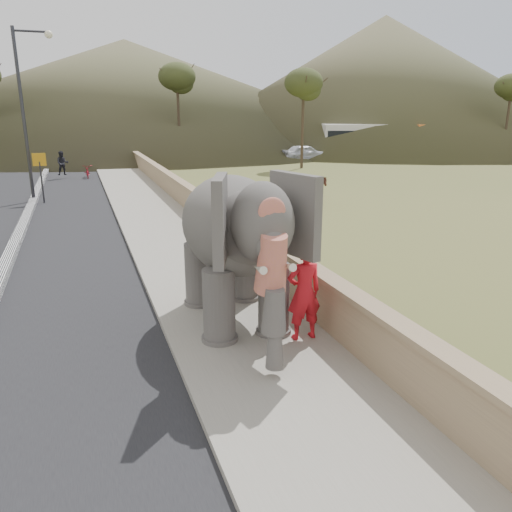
{
  "coord_description": "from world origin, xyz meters",
  "views": [
    {
      "loc": [
        -2.82,
        -7.79,
        4.34
      ],
      "look_at": [
        0.2,
        0.71,
        1.7
      ],
      "focal_mm": 35.0,
      "sensor_mm": 36.0,
      "label": 1
    }
  ],
  "objects": [
    {
      "name": "cow",
      "position": [
        7.48,
        13.61,
        0.69
      ],
      "size": [
        1.79,
        1.44,
        1.38
      ],
      "primitive_type": "imported",
      "rotation": [
        0.0,
        0.0,
        1.07
      ],
      "color": "brown",
      "rests_on": "ground"
    },
    {
      "name": "signboard",
      "position": [
        -4.5,
        18.22,
        1.64
      ],
      "size": [
        0.6,
        0.08,
        2.4
      ],
      "color": "#2D2D33",
      "rests_on": "ground"
    },
    {
      "name": "median",
      "position": [
        -5.0,
        10.0,
        0.11
      ],
      "size": [
        0.35,
        120.0,
        0.22
      ],
      "primitive_type": "cube",
      "color": "black",
      "rests_on": "ground"
    },
    {
      "name": "distant_car",
      "position": [
        16.42,
        33.26,
        0.72
      ],
      "size": [
        4.27,
        1.81,
        1.44
      ],
      "primitive_type": "imported",
      "rotation": [
        0.0,
        0.0,
        1.6
      ],
      "color": "silver",
      "rests_on": "ground"
    },
    {
      "name": "lamppost",
      "position": [
        -4.69,
        18.86,
        4.87
      ],
      "size": [
        1.76,
        0.36,
        8.0
      ],
      "color": "#2E2E33",
      "rests_on": "ground"
    },
    {
      "name": "trees",
      "position": [
        0.98,
        29.68,
        4.04
      ],
      "size": [
        48.32,
        42.35,
        8.83
      ],
      "color": "#473828",
      "rests_on": "ground"
    },
    {
      "name": "bus_white",
      "position": [
        24.54,
        33.97,
        1.55
      ],
      "size": [
        11.25,
        5.59,
        3.1
      ],
      "primitive_type": "cube",
      "rotation": [
        0.0,
        0.0,
        1.28
      ],
      "color": "silver",
      "rests_on": "ground"
    },
    {
      "name": "parapet",
      "position": [
        1.65,
        10.0,
        0.55
      ],
      "size": [
        0.3,
        120.0,
        1.1
      ],
      "primitive_type": "cube",
      "color": "tan",
      "rests_on": "ground"
    },
    {
      "name": "motorcyclist",
      "position": [
        -2.9,
        27.38,
        0.71
      ],
      "size": [
        2.17,
        1.66,
        1.81
      ],
      "color": "maroon",
      "rests_on": "ground"
    },
    {
      "name": "bus_orange",
      "position": [
        32.2,
        32.32,
        1.55
      ],
      "size": [
        11.02,
        2.6,
        3.1
      ],
      "primitive_type": "cube",
      "rotation": [
        0.0,
        0.0,
        1.56
      ],
      "color": "orange",
      "rests_on": "ground"
    },
    {
      "name": "ground",
      "position": [
        0.0,
        0.0,
        0.0
      ],
      "size": [
        160.0,
        160.0,
        0.0
      ],
      "primitive_type": "plane",
      "color": "olive",
      "rests_on": "ground"
    },
    {
      "name": "elephant_and_man",
      "position": [
        0.02,
        1.51,
        1.7
      ],
      "size": [
        2.44,
        4.39,
        3.13
      ],
      "color": "#625D58",
      "rests_on": "ground"
    },
    {
      "name": "road",
      "position": [
        -5.0,
        10.0,
        0.01
      ],
      "size": [
        7.0,
        120.0,
        0.03
      ],
      "primitive_type": "cube",
      "color": "black",
      "rests_on": "ground"
    },
    {
      "name": "walkway",
      "position": [
        0.0,
        10.0,
        0.07
      ],
      "size": [
        3.0,
        120.0,
        0.15
      ],
      "primitive_type": "cube",
      "color": "#9E9687",
      "rests_on": "ground"
    },
    {
      "name": "hill_far",
      "position": [
        5.0,
        70.0,
        7.0
      ],
      "size": [
        80.0,
        80.0,
        14.0
      ],
      "primitive_type": "cone",
      "color": "brown",
      "rests_on": "ground"
    },
    {
      "name": "hill_right",
      "position": [
        36.0,
        52.0,
        8.0
      ],
      "size": [
        56.0,
        56.0,
        16.0
      ],
      "primitive_type": "cone",
      "color": "brown",
      "rests_on": "ground"
    }
  ]
}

